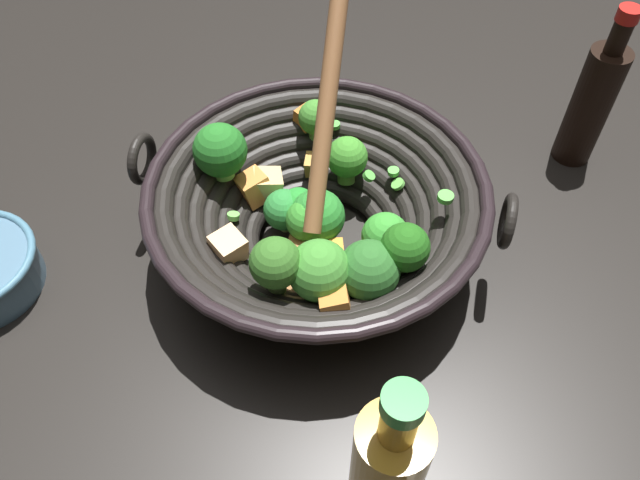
% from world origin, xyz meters
% --- Properties ---
extents(ground_plane, '(4.00, 4.00, 0.00)m').
position_xyz_m(ground_plane, '(0.00, 0.00, 0.00)').
color(ground_plane, black).
extents(wok, '(0.34, 0.34, 0.23)m').
position_xyz_m(wok, '(-0.00, -0.00, 0.07)').
color(wok, black).
rests_on(wok, ground).
extents(soy_sauce_bottle, '(0.05, 0.05, 0.20)m').
position_xyz_m(soy_sauce_bottle, '(0.34, -0.05, 0.08)').
color(soy_sauce_bottle, black).
rests_on(soy_sauce_bottle, ground).
extents(cooking_oil_bottle, '(0.05, 0.05, 0.21)m').
position_xyz_m(cooking_oil_bottle, '(-0.11, -0.25, 0.08)').
color(cooking_oil_bottle, '#AD7F23').
rests_on(cooking_oil_bottle, ground).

